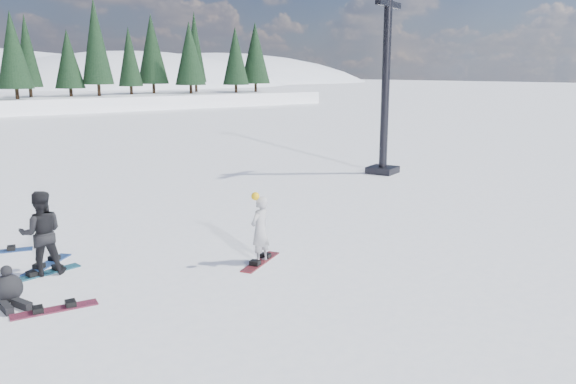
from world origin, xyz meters
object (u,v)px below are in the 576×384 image
object	(u,v)px
snowboarder_woman	(260,229)
seated_rider	(9,289)
snowboard_loose_b	(55,310)
snowboarder_man	(41,233)
lift_tower	(385,101)
snowboard_loose_a	(47,265)

from	to	relation	value
snowboarder_woman	seated_rider	world-z (taller)	snowboarder_woman
snowboarder_woman	snowboard_loose_b	size ratio (longest dim) A/B	1.13
seated_rider	snowboard_loose_b	size ratio (longest dim) A/B	0.61
snowboarder_man	snowboard_loose_b	bearing A→B (deg)	94.71
lift_tower	snowboard_loose_a	size ratio (longest dim) A/B	5.00
snowboard_loose_b	snowboard_loose_a	xyz separation A→B (m)	(0.56, 2.65, 0.00)
snowboard_loose_a	snowboarder_woman	bearing A→B (deg)	-76.43
snowboarder_man	snowboard_loose_a	bearing A→B (deg)	-93.30
lift_tower	seated_rider	xyz separation A→B (m)	(-15.79, -5.33, -2.77)
snowboard_loose_b	snowboard_loose_a	bearing A→B (deg)	86.24
seated_rider	snowboard_loose_a	size ratio (longest dim) A/B	0.61
lift_tower	snowboard_loose_a	distance (m)	15.37
lift_tower	snowboarder_woman	bearing A→B (deg)	-168.85
lift_tower	snowboard_loose_b	distance (m)	16.69
snowboarder_woman	snowboard_loose_b	xyz separation A→B (m)	(-4.49, 0.13, -0.78)
snowboarder_woman	snowboard_loose_a	world-z (taller)	snowboarder_woman
lift_tower	snowboard_loose_b	world-z (taller)	lift_tower
snowboard_loose_b	snowboard_loose_a	distance (m)	2.71
snowboarder_woman	seated_rider	xyz separation A→B (m)	(-5.07, 0.96, -0.51)
snowboarder_woman	snowboard_loose_a	distance (m)	4.88
snowboard_loose_a	snowboarder_man	bearing A→B (deg)	-149.32
snowboarder_woman	snowboard_loose_b	bearing A→B (deg)	-22.45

